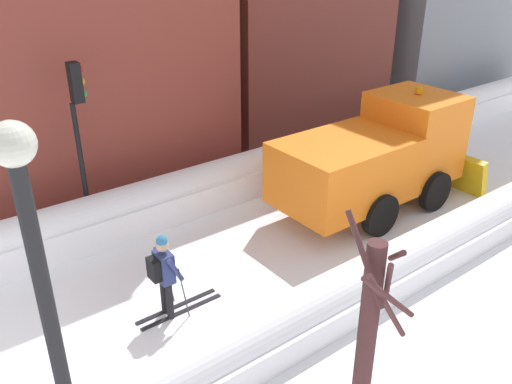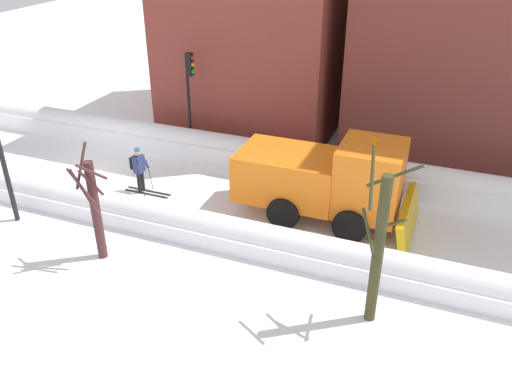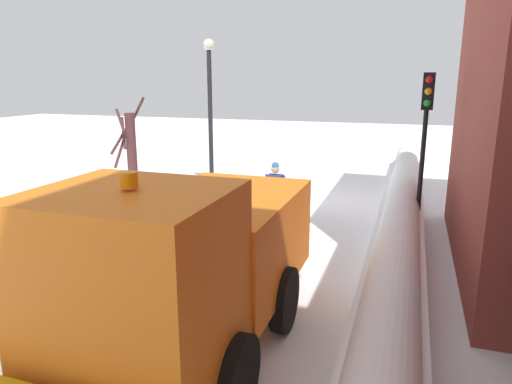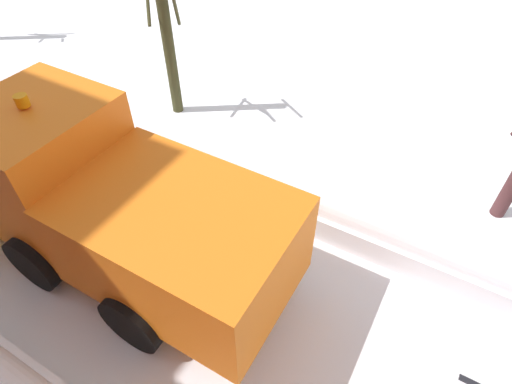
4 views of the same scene
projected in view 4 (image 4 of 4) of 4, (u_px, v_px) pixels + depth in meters
ground_plane at (125, 260)px, 7.86m from camera, size 80.00×80.00×0.00m
snowbank_right at (208, 160)px, 9.28m from camera, size 1.10×36.00×0.99m
plow_truck at (116, 206)px, 6.80m from camera, size 3.20×5.98×3.12m
bare_tree_mid at (166, 31)px, 9.91m from camera, size 1.14×1.26×4.65m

